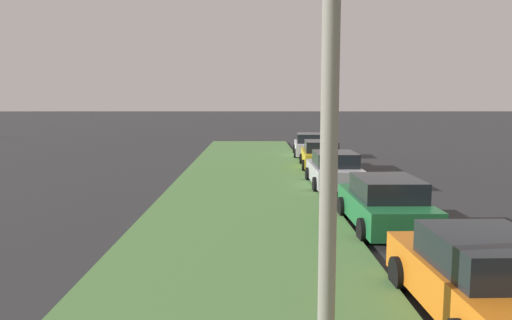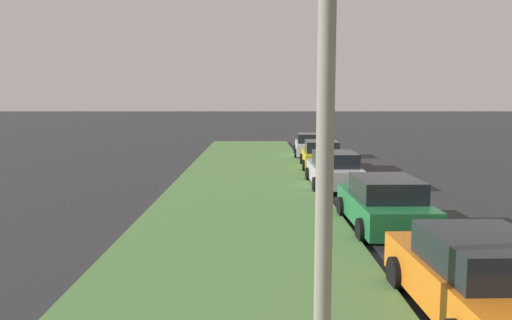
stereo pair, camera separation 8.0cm
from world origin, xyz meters
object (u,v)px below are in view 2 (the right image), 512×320
at_px(parked_car_white, 310,145).
at_px(streetlight, 355,34).
at_px(parked_car_green, 384,204).
at_px(parked_car_yellow, 321,155).
at_px(parked_car_orange, 480,280).
at_px(parked_car_silver, 334,170).

distance_m(parked_car_white, streetlight, 24.95).
relative_size(parked_car_green, parked_car_white, 0.98).
height_order(parked_car_yellow, streetlight, streetlight).
xyz_separation_m(parked_car_green, streetlight, (-6.95, 2.26, 3.67)).
xyz_separation_m(parked_car_orange, parked_car_yellow, (17.92, 0.21, 0.00)).
height_order(parked_car_green, parked_car_white, same).
bearing_deg(parked_car_white, parked_car_green, -176.29).
distance_m(parked_car_orange, parked_car_yellow, 17.92).
distance_m(parked_car_silver, parked_car_yellow, 5.49).
bearing_deg(parked_car_green, parked_car_silver, 2.18).
relative_size(parked_car_orange, streetlight, 0.58).
height_order(parked_car_green, parked_car_silver, same).
xyz_separation_m(parked_car_silver, parked_car_yellow, (5.49, -0.18, 0.00)).
relative_size(parked_car_orange, parked_car_white, 0.99).
bearing_deg(streetlight, parked_car_silver, -8.05).
distance_m(parked_car_green, streetlight, 8.17).
height_order(parked_car_silver, streetlight, streetlight).
bearing_deg(parked_car_white, streetlight, 178.36).
xyz_separation_m(parked_car_silver, parked_car_white, (11.01, -0.23, 0.00)).
relative_size(parked_car_silver, streetlight, 0.57).
xyz_separation_m(parked_car_silver, streetlight, (-13.58, 1.92, 3.67)).
height_order(parked_car_orange, parked_car_green, same).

